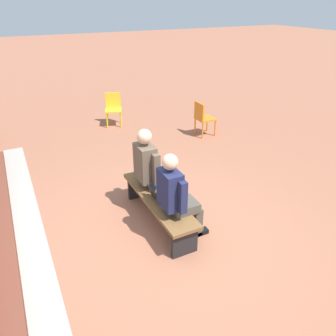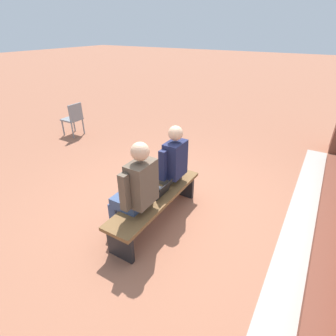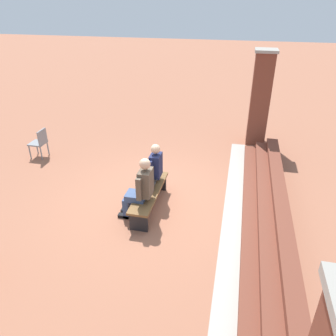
{
  "view_description": "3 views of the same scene",
  "coord_description": "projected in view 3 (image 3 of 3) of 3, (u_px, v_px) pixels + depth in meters",
  "views": [
    {
      "loc": [
        -3.35,
        1.68,
        3.08
      ],
      "look_at": [
        0.16,
        -0.09,
        1.01
      ],
      "focal_mm": 35.0,
      "sensor_mm": 36.0,
      "label": 1
    },
    {
      "loc": [
        2.87,
        1.68,
        2.54
      ],
      "look_at": [
        0.22,
        0.08,
        0.86
      ],
      "focal_mm": 28.0,
      "sensor_mm": 36.0,
      "label": 2
    },
    {
      "loc": [
        6.13,
        1.68,
        4.21
      ],
      "look_at": [
        -0.15,
        0.28,
        0.77
      ],
      "focal_mm": 35.0,
      "sensor_mm": 36.0,
      "label": 3
    }
  ],
  "objects": [
    {
      "name": "ground_plane",
      "position": [
        155.0,
        199.0,
        7.58
      ],
      "size": [
        60.0,
        60.0,
        0.0
      ],
      "primitive_type": "plane",
      "color": "#9E6047"
    },
    {
      "name": "concrete_strip",
      "position": [
        232.0,
        218.0,
        6.93
      ],
      "size": [
        7.91,
        0.4,
        0.01
      ],
      "primitive_type": "cube",
      "color": "#A8A399",
      "rests_on": "ground"
    },
    {
      "name": "brick_steps",
      "position": [
        270.0,
        217.0,
        6.7
      ],
      "size": [
        7.11,
        0.9,
        0.45
      ],
      "color": "brown",
      "rests_on": "ground"
    },
    {
      "name": "brick_pillar_left_of_steps",
      "position": [
        260.0,
        98.0,
        9.83
      ],
      "size": [
        0.64,
        0.64,
        2.84
      ],
      "color": "brown",
      "rests_on": "ground"
    },
    {
      "name": "bench",
      "position": [
        149.0,
        194.0,
        7.11
      ],
      "size": [
        1.8,
        0.44,
        0.45
      ],
      "color": "brown",
      "rests_on": "ground"
    },
    {
      "name": "person_student",
      "position": [
        151.0,
        170.0,
        7.34
      ],
      "size": [
        0.54,
        0.69,
        1.35
      ],
      "color": "#4C473D",
      "rests_on": "ground"
    },
    {
      "name": "person_adult",
      "position": [
        141.0,
        187.0,
        6.63
      ],
      "size": [
        0.57,
        0.73,
        1.4
      ],
      "color": "#384C75",
      "rests_on": "ground"
    },
    {
      "name": "laptop",
      "position": [
        150.0,
        187.0,
        7.09
      ],
      "size": [
        0.32,
        0.29,
        0.21
      ],
      "color": "black",
      "rests_on": "bench"
    },
    {
      "name": "plastic_chair_foreground",
      "position": [
        40.0,
        141.0,
        9.33
      ],
      "size": [
        0.42,
        0.42,
        0.84
      ],
      "color": "gray",
      "rests_on": "ground"
    }
  ]
}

